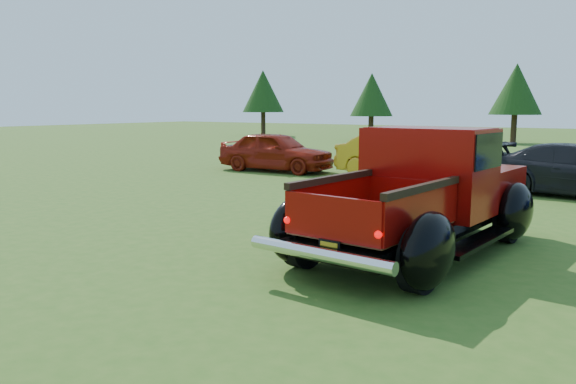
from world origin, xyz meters
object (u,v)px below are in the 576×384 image
object	(u,v)px
tree_mid_left	(516,89)
pickup_truck	(428,192)
show_car_yellow	(405,157)
show_car_red	(276,151)
tree_far_west	(263,91)
tree_west	(372,95)

from	to	relation	value
tree_mid_left	pickup_truck	world-z (taller)	tree_mid_left
pickup_truck	show_car_yellow	xyz separation A→B (m)	(-3.62, 7.96, -0.19)
pickup_truck	show_car_red	bearing A→B (deg)	142.22
tree_far_west	pickup_truck	size ratio (longest dim) A/B	0.96
pickup_truck	tree_far_west	bearing A→B (deg)	135.28
tree_mid_left	show_car_red	size ratio (longest dim) A/B	1.20
tree_mid_left	show_car_red	distance (m)	21.83
tree_far_west	show_car_yellow	size ratio (longest dim) A/B	1.16
show_car_yellow	tree_west	bearing A→B (deg)	38.90
show_car_red	show_car_yellow	distance (m)	4.79
tree_west	pickup_truck	distance (m)	30.56
tree_far_west	show_car_yellow	world-z (taller)	tree_far_west
tree_mid_left	show_car_red	world-z (taller)	tree_mid_left
pickup_truck	show_car_yellow	distance (m)	8.74
tree_far_west	show_car_yellow	bearing A→B (deg)	-44.85
tree_far_west	pickup_truck	distance (m)	37.00
show_car_red	show_car_yellow	size ratio (longest dim) A/B	0.93
pickup_truck	tree_mid_left	bearing A→B (deg)	104.47
tree_west	show_car_yellow	distance (m)	21.88
tree_far_west	pickup_truck	xyz separation A→B (m)	(23.90, -28.13, -2.59)
tree_far_west	tree_west	size ratio (longest dim) A/B	1.13
tree_mid_left	show_car_yellow	distance (m)	21.38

